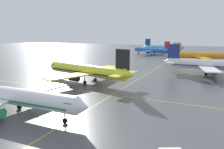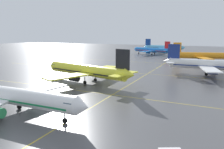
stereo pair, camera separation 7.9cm
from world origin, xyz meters
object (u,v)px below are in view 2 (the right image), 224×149
Objects in this scene: airliner_third_row at (211,65)px; airliner_far_right_stand at (152,50)px; airliner_front_gate at (14,96)px; airliner_far_left_stand at (201,56)px; airliner_distant_taxiway at (164,47)px; airliner_second_row at (87,70)px.

airliner_third_row reaches higher than airliner_far_right_stand.
airliner_far_left_stand is at bearing 73.79° from airliner_front_gate.
airliner_far_right_stand is (-45.20, 76.87, -0.55)m from airliner_third_row.
airliner_distant_taxiway reaches higher than airliner_front_gate.
airliner_third_row reaches higher than airliner_distant_taxiway.
airliner_far_right_stand is at bearing -95.34° from airliner_distant_taxiway.
airliner_distant_taxiway is (2.92, 31.26, 0.35)m from airliner_far_right_stand.
airliner_front_gate is at bearing -86.98° from airliner_far_right_stand.
airliner_second_row is at bearing -88.93° from airliner_distant_taxiway.
airliner_third_row is at bearing 60.66° from airliner_front_gate.
airliner_second_row is 1.03× the size of airliner_distant_taxiway.
airliner_third_row is at bearing -59.55° from airliner_far_right_stand.
airliner_distant_taxiway is (-36.44, 65.76, 0.09)m from airliner_far_left_stand.
airliner_front_gate is at bearing -88.48° from airliner_distant_taxiway.
airliner_third_row reaches higher than airliner_second_row.
airliner_far_left_stand is at bearing 66.07° from airliner_second_row.
airliner_third_row is 1.16× the size of airliner_far_right_stand.
airliner_front_gate is 1.05× the size of airliner_far_right_stand.
airliner_far_right_stand is at bearing 92.89° from airliner_second_row.
airliner_third_row is at bearing -82.16° from airliner_far_left_stand.
airliner_far_left_stand reaches higher than airliner_far_right_stand.
airliner_distant_taxiway reaches higher than airliner_far_left_stand.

